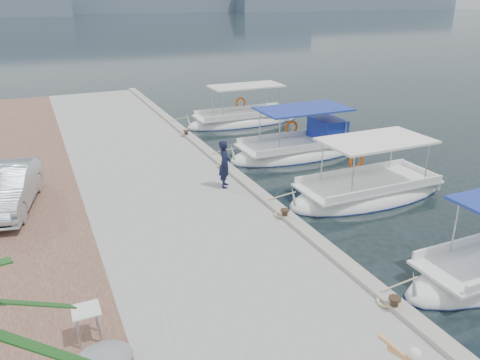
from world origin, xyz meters
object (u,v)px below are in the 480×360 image
fisherman (225,164)px  fishing_caique_d (300,150)px  fishing_caique_c (367,194)px  fishing_caique_e (243,121)px  parked_car (6,188)px

fisherman → fishing_caique_d: bearing=-31.9°
fishing_caique_c → fishing_caique_d: (0.32, 5.38, 0.07)m
fishing_caique_c → fishing_caique_d: 5.39m
fishing_caique_d → fishing_caique_c: bearing=-93.4°
fisherman → fishing_caique_e: bearing=-2.6°
fishing_caique_c → parked_car: fishing_caique_c is taller
fishing_caique_c → fishing_caique_d: same height
fishing_caique_d → fishing_caique_e: same height
fishing_caique_e → parked_car: 15.06m
fisherman → parked_car: fisherman is taller
fishing_caique_e → parked_car: size_ratio=1.61×
fishing_caique_e → parked_car: bearing=-145.3°
fishing_caique_c → fishing_caique_e: bearing=89.0°
fishing_caique_c → fisherman: 5.47m
fisherman → parked_car: (-7.21, 1.16, -0.16)m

